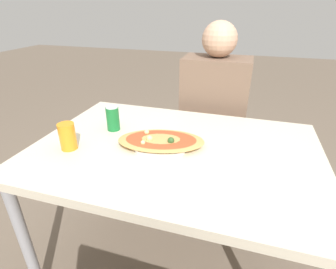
% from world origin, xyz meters
% --- Properties ---
extents(ground_plane, '(14.00, 14.00, 0.00)m').
position_xyz_m(ground_plane, '(0.00, 0.00, 0.00)').
color(ground_plane, '#6B5B4C').
extents(dining_table, '(1.30, 0.90, 0.73)m').
position_xyz_m(dining_table, '(0.00, 0.00, 0.67)').
color(dining_table, beige).
rests_on(dining_table, ground_plane).
extents(chair_far_seated, '(0.40, 0.40, 0.88)m').
position_xyz_m(chair_far_seated, '(0.09, 0.78, 0.50)').
color(chair_far_seated, '#3F2D1E').
rests_on(chair_far_seated, ground_plane).
extents(person_seated, '(0.43, 0.29, 1.24)m').
position_xyz_m(person_seated, '(0.09, 0.67, 0.74)').
color(person_seated, '#2D2D38').
rests_on(person_seated, ground_plane).
extents(pizza_main, '(0.44, 0.31, 0.06)m').
position_xyz_m(pizza_main, '(-0.07, -0.00, 0.75)').
color(pizza_main, white).
rests_on(pizza_main, dining_table).
extents(soda_can, '(0.07, 0.07, 0.12)m').
position_xyz_m(soda_can, '(-0.36, 0.09, 0.80)').
color(soda_can, '#197233').
rests_on(soda_can, dining_table).
extents(drink_glass, '(0.07, 0.07, 0.12)m').
position_xyz_m(drink_glass, '(-0.46, -0.15, 0.80)').
color(drink_glass, orange).
rests_on(drink_glass, dining_table).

